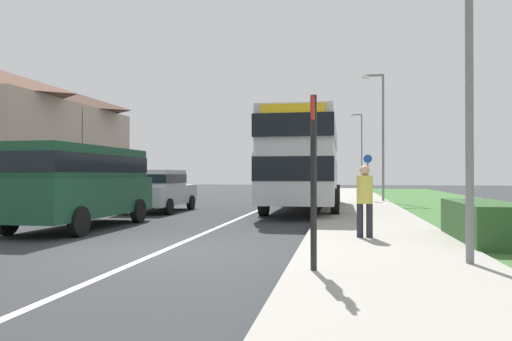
{
  "coord_description": "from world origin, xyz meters",
  "views": [
    {
      "loc": [
        3.39,
        -8.58,
        1.47
      ],
      "look_at": [
        0.77,
        6.01,
        1.6
      ],
      "focal_mm": 33.46,
      "sensor_mm": 36.0,
      "label": 1
    }
  ],
  "objects": [
    {
      "name": "roadside_hedge",
      "position": [
        6.3,
        1.97,
        0.45
      ],
      "size": [
        1.1,
        3.12,
        0.9
      ],
      "primitive_type": "cube",
      "color": "#2D5128",
      "rests_on": "ground_plane"
    },
    {
      "name": "cycle_route_sign",
      "position": [
        4.74,
        16.94,
        1.43
      ],
      "size": [
        0.44,
        0.08,
        2.52
      ],
      "color": "slate",
      "rests_on": "ground_plane"
    },
    {
      "name": "ground_plane",
      "position": [
        0.0,
        0.0,
        0.0
      ],
      "size": [
        120.0,
        120.0,
        0.0
      ],
      "primitive_type": "plane",
      "color": "#2D3033"
    },
    {
      "name": "lane_marking_centre",
      "position": [
        0.0,
        8.0,
        0.0
      ],
      "size": [
        0.14,
        60.0,
        0.01
      ],
      "primitive_type": "cube",
      "color": "silver",
      "rests_on": "ground_plane"
    },
    {
      "name": "double_decker_bus",
      "position": [
        1.92,
        10.93,
        2.14
      ],
      "size": [
        2.8,
        10.15,
        3.7
      ],
      "color": "#BCBCC1",
      "rests_on": "ground_plane"
    },
    {
      "name": "parked_van_dark_green",
      "position": [
        -3.67,
        3.42,
        1.33
      ],
      "size": [
        2.11,
        5.38,
        2.23
      ],
      "color": "#19472D",
      "rests_on": "ground_plane"
    },
    {
      "name": "street_lamp_mid",
      "position": [
        5.4,
        16.87,
        3.89
      ],
      "size": [
        1.14,
        0.2,
        6.69
      ],
      "color": "slate",
      "rests_on": "ground_plane"
    },
    {
      "name": "street_lamp_far",
      "position": [
        5.12,
        36.35,
        4.08
      ],
      "size": [
        1.14,
        0.2,
        7.07
      ],
      "color": "slate",
      "rests_on": "ground_plane"
    },
    {
      "name": "pedestrian_at_stop",
      "position": [
        3.88,
        1.92,
        0.98
      ],
      "size": [
        0.34,
        0.34,
        1.67
      ],
      "color": "#23232D",
      "rests_on": "ground_plane"
    },
    {
      "name": "bus_stop_sign",
      "position": [
        3.0,
        -1.79,
        1.54
      ],
      "size": [
        0.09,
        0.52,
        2.6
      ],
      "color": "black",
      "rests_on": "ground_plane"
    },
    {
      "name": "pavement_near_side",
      "position": [
        4.2,
        6.0,
        0.06
      ],
      "size": [
        3.2,
        68.0,
        0.12
      ],
      "primitive_type": "cube",
      "color": "#9E998E",
      "rests_on": "ground_plane"
    },
    {
      "name": "house_terrace_far_side",
      "position": [
        -15.24,
        16.7,
        3.65
      ],
      "size": [
        7.78,
        12.46,
        7.29
      ],
      "color": "tan",
      "rests_on": "ground_plane"
    },
    {
      "name": "parked_car_silver",
      "position": [
        -3.73,
        9.27,
        0.91
      ],
      "size": [
        1.96,
        4.24,
        1.65
      ],
      "color": "#B7B7BC",
      "rests_on": "ground_plane"
    }
  ]
}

